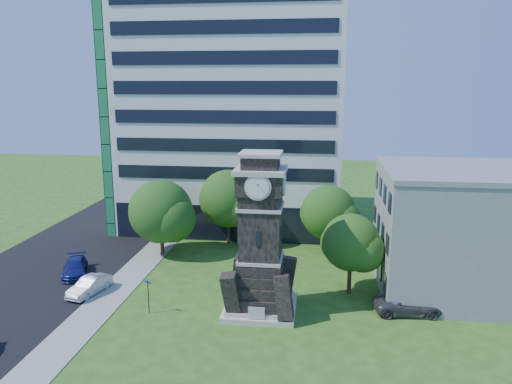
# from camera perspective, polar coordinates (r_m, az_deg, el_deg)

# --- Properties ---
(ground) EXTENTS (160.00, 160.00, 0.00)m
(ground) POSITION_cam_1_polar(r_m,az_deg,el_deg) (38.12, -4.48, -14.30)
(ground) COLOR #2A5719
(ground) RESTS_ON ground
(sidewalk) EXTENTS (3.00, 70.00, 0.06)m
(sidewalk) POSITION_cam_1_polar(r_m,az_deg,el_deg) (45.14, -15.23, -10.29)
(sidewalk) COLOR gray
(sidewalk) RESTS_ON ground
(street) EXTENTS (14.00, 80.00, 0.02)m
(street) POSITION_cam_1_polar(r_m,az_deg,el_deg) (48.94, -24.59, -9.23)
(street) COLOR black
(street) RESTS_ON ground
(clock_tower) EXTENTS (5.40, 5.40, 12.22)m
(clock_tower) POSITION_cam_1_polar(r_m,az_deg,el_deg) (37.47, 0.53, -6.00)
(clock_tower) COLOR beige
(clock_tower) RESTS_ON ground
(office_tall) EXTENTS (26.20, 15.11, 28.60)m
(office_tall) POSITION_cam_1_polar(r_m,az_deg,el_deg) (60.13, -2.66, 9.62)
(office_tall) COLOR white
(office_tall) RESTS_ON ground
(office_low) EXTENTS (15.20, 12.20, 10.40)m
(office_low) POSITION_cam_1_polar(r_m,az_deg,el_deg) (44.84, 23.65, -4.07)
(office_low) COLOR gray
(office_low) RESTS_ON ground
(car_street_mid) EXTENTS (2.52, 4.52, 1.41)m
(car_street_mid) POSITION_cam_1_polar(r_m,az_deg,el_deg) (44.07, -18.49, -10.13)
(car_street_mid) COLOR #ACAFB4
(car_street_mid) RESTS_ON ground
(car_street_north) EXTENTS (3.60, 5.21, 1.40)m
(car_street_north) POSITION_cam_1_polar(r_m,az_deg,el_deg) (48.61, -19.98, -8.11)
(car_street_north) COLOR navy
(car_street_north) RESTS_ON ground
(car_east_lot) EXTENTS (5.35, 2.82, 1.43)m
(car_east_lot) POSITION_cam_1_polar(r_m,az_deg,el_deg) (40.28, 17.03, -12.19)
(car_east_lot) COLOR #47464B
(car_east_lot) RESTS_ON ground
(park_bench) EXTENTS (1.89, 0.50, 0.98)m
(park_bench) POSITION_cam_1_polar(r_m,az_deg,el_deg) (39.03, 1.76, -12.76)
(park_bench) COLOR black
(park_bench) RESTS_ON ground
(street_sign) EXTENTS (0.63, 0.06, 2.63)m
(street_sign) POSITION_cam_1_polar(r_m,az_deg,el_deg) (39.12, -12.22, -11.18)
(street_sign) COLOR black
(street_sign) RESTS_ON ground
(tree_nw) EXTENTS (7.02, 6.38, 7.71)m
(tree_nw) POSITION_cam_1_polar(r_m,az_deg,el_deg) (50.80, -10.72, -2.40)
(tree_nw) COLOR #332114
(tree_nw) RESTS_ON ground
(tree_nc) EXTENTS (6.83, 6.21, 8.08)m
(tree_nc) POSITION_cam_1_polar(r_m,az_deg,el_deg) (53.46, -3.09, -0.97)
(tree_nc) COLOR #332114
(tree_nc) RESTS_ON ground
(tree_ne) EXTENTS (6.06, 5.51, 7.11)m
(tree_ne) POSITION_cam_1_polar(r_m,az_deg,el_deg) (50.62, 8.36, -2.54)
(tree_ne) COLOR #332114
(tree_ne) RESTS_ON ground
(tree_east) EXTENTS (5.18, 4.71, 6.78)m
(tree_east) POSITION_cam_1_polar(r_m,az_deg,el_deg) (41.47, 10.87, -5.91)
(tree_east) COLOR #332114
(tree_east) RESTS_ON ground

